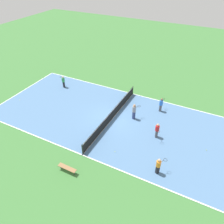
{
  "coord_description": "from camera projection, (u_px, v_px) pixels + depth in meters",
  "views": [
    {
      "loc": [
        15.62,
        7.98,
        13.78
      ],
      "look_at": [
        0.0,
        0.0,
        0.9
      ],
      "focal_mm": 35.0,
      "sensor_mm": 36.0,
      "label": 1
    }
  ],
  "objects": [
    {
      "name": "ground_plane",
      "position": [
        112.0,
        119.0,
        22.3
      ],
      "size": [
        80.0,
        80.0,
        0.0
      ],
      "primitive_type": "plane",
      "color": "#3D7538"
    },
    {
      "name": "player_center_orange",
      "position": [
        158.0,
        165.0,
        16.36
      ],
      "size": [
        0.94,
        0.83,
        1.52
      ],
      "rotation": [
        0.0,
        0.0,
        2.49
      ],
      "color": "black",
      "rests_on": "court_surface"
    },
    {
      "name": "tennis_ball_right_alley",
      "position": [
        115.0,
        152.0,
        18.58
      ],
      "size": [
        0.07,
        0.07,
        0.07
      ],
      "primitive_type": "sphere",
      "color": "#CCE033",
      "rests_on": "court_surface"
    },
    {
      "name": "player_coach_red",
      "position": [
        157.0,
        130.0,
        19.62
      ],
      "size": [
        0.99,
        0.68,
        1.52
      ],
      "rotation": [
        0.0,
        0.0,
        0.42
      ],
      "color": "#4C4C51",
      "rests_on": "court_surface"
    },
    {
      "name": "tennis_ball_near_net",
      "position": [
        20.0,
        100.0,
        25.1
      ],
      "size": [
        0.07,
        0.07,
        0.07
      ],
      "primitive_type": "sphere",
      "color": "#CCE033",
      "rests_on": "court_surface"
    },
    {
      "name": "bench",
      "position": [
        67.0,
        168.0,
        16.75
      ],
      "size": [
        0.36,
        1.57,
        0.45
      ],
      "rotation": [
        0.0,
        0.0,
        1.57
      ],
      "color": "olive",
      "rests_on": "ground_plane"
    },
    {
      "name": "player_far_green",
      "position": [
        63.0,
        81.0,
        27.07
      ],
      "size": [
        0.75,
        0.97,
        1.49
      ],
      "rotation": [
        0.0,
        0.0,
        4.19
      ],
      "color": "black",
      "rests_on": "court_surface"
    },
    {
      "name": "tennis_ball_far_baseline",
      "position": [
        206.0,
        150.0,
        18.73
      ],
      "size": [
        0.07,
        0.07,
        0.07
      ],
      "primitive_type": "sphere",
      "color": "#CCE033",
      "rests_on": "court_surface"
    },
    {
      "name": "player_near_blue",
      "position": [
        161.0,
        104.0,
        22.89
      ],
      "size": [
        0.95,
        0.4,
        1.58
      ],
      "rotation": [
        0.0,
        0.0,
        3.07
      ],
      "color": "#4C4C51",
      "rests_on": "court_surface"
    },
    {
      "name": "court_surface",
      "position": [
        112.0,
        119.0,
        22.29
      ],
      "size": [
        11.11,
        24.76,
        0.02
      ],
      "color": "#4C729E",
      "rests_on": "ground_plane"
    },
    {
      "name": "player_baseline_gray",
      "position": [
        134.0,
        111.0,
        21.76
      ],
      "size": [
        0.97,
        0.76,
        1.73
      ],
      "rotation": [
        0.0,
        0.0,
        2.6
      ],
      "color": "navy",
      "rests_on": "court_surface"
    },
    {
      "name": "tennis_net",
      "position": [
        112.0,
        115.0,
        21.96
      ],
      "size": [
        10.91,
        0.1,
        1.07
      ],
      "color": "black",
      "rests_on": "court_surface"
    }
  ]
}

